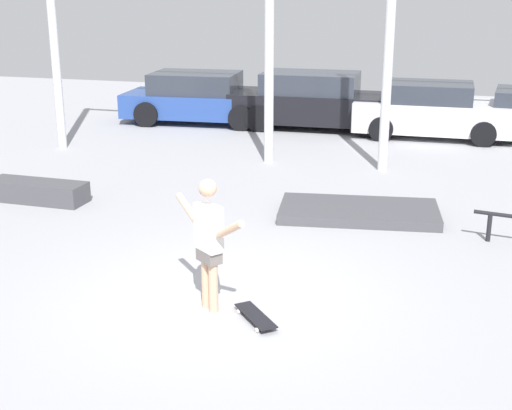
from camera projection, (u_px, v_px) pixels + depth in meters
ground_plane at (222, 298)px, 8.94m from camera, size 36.00×36.00×0.00m
skateboarder at (209, 238)px, 8.39m from camera, size 1.14×0.92×1.63m
skateboard at (256, 316)px, 8.33m from camera, size 0.66×0.71×0.08m
grind_box at (37, 191)px, 12.82m from camera, size 1.85×0.63×0.37m
manual_pad at (359, 211)px, 12.02m from camera, size 2.81×1.69×0.17m
parked_car_blue at (200, 98)px, 19.81m from camera, size 4.38×2.23×1.38m
parked_car_black at (315, 101)px, 19.03m from camera, size 4.58×1.98×1.48m
parked_car_white at (432, 111)px, 17.98m from camera, size 3.94×1.92×1.37m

